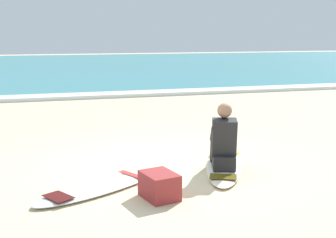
% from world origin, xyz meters
% --- Properties ---
extents(ground_plane, '(80.00, 80.00, 0.00)m').
position_xyz_m(ground_plane, '(0.00, 0.00, 0.00)').
color(ground_plane, beige).
extents(sea, '(80.00, 28.00, 0.10)m').
position_xyz_m(sea, '(0.00, 21.64, 0.05)').
color(sea, teal).
rests_on(sea, ground).
extents(breaking_foam, '(80.00, 0.90, 0.11)m').
position_xyz_m(breaking_foam, '(0.00, 7.94, 0.06)').
color(breaking_foam, white).
rests_on(breaking_foam, ground).
extents(surfboard_main, '(1.36, 2.14, 0.08)m').
position_xyz_m(surfboard_main, '(1.05, -0.27, 0.04)').
color(surfboard_main, '#EFE5C6').
rests_on(surfboard_main, ground).
extents(surfer_seated, '(0.54, 0.77, 0.95)m').
position_xyz_m(surfer_seated, '(0.94, -0.46, 0.44)').
color(surfer_seated, '#232326').
rests_on(surfer_seated, surfboard_main).
extents(surfboard_spare_near, '(1.96, 1.42, 0.08)m').
position_xyz_m(surfboard_spare_near, '(-0.88, -0.71, 0.04)').
color(surfboard_spare_near, white).
rests_on(surfboard_spare_near, ground).
extents(beach_bag, '(0.46, 0.55, 0.32)m').
position_xyz_m(beach_bag, '(-0.23, -1.23, 0.16)').
color(beach_bag, maroon).
rests_on(beach_bag, ground).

